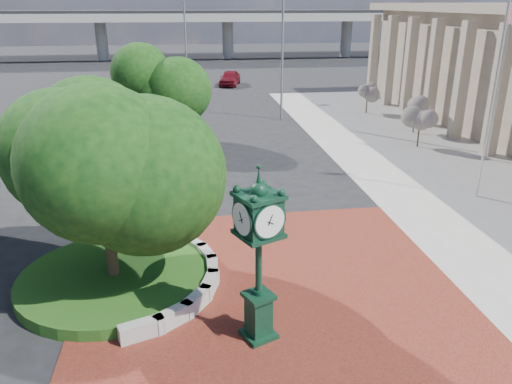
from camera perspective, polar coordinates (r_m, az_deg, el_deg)
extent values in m
plane|color=black|center=(17.22, 1.09, -9.26)|extent=(200.00, 200.00, 0.00)
cube|color=maroon|center=(16.37, 1.66, -10.93)|extent=(12.00, 12.00, 0.04)
cube|color=#9E9B93|center=(14.46, -12.91, -15.13)|extent=(1.29, 0.76, 0.54)
cube|color=#9E9B93|center=(14.78, -9.39, -13.96)|extent=(1.20, 1.04, 0.54)
cube|color=#9E9B93|center=(15.35, -6.79, -12.36)|extent=(1.00, 1.22, 0.54)
cube|color=#9E9B93|center=(16.10, -5.33, -10.58)|extent=(0.71, 1.30, 0.54)
cube|color=#9E9B93|center=(16.93, -5.00, -8.86)|extent=(0.35, 1.25, 0.54)
cube|color=#9E9B93|center=(17.77, -5.67, -7.36)|extent=(0.71, 1.30, 0.54)
cube|color=#9E9B93|center=(18.53, -7.14, -6.17)|extent=(1.00, 1.22, 0.54)
cube|color=#9E9B93|center=(19.18, -9.21, -5.32)|extent=(1.20, 1.04, 0.54)
cube|color=#9E9B93|center=(19.64, -11.69, -4.83)|extent=(1.29, 0.76, 0.54)
cylinder|color=#1C4D16|center=(17.15, -15.88, -9.52)|extent=(6.10, 6.10, 0.40)
cube|color=#9E9B93|center=(84.76, -6.85, 19.27)|extent=(90.00, 12.00, 1.20)
cube|color=black|center=(84.75, -6.88, 19.81)|extent=(90.00, 12.00, 0.40)
cylinder|color=#9E9B93|center=(85.82, -17.22, 16.21)|extent=(1.80, 1.80, 6.00)
cylinder|color=#9E9B93|center=(85.21, -3.23, 17.03)|extent=(1.80, 1.80, 6.00)
cylinder|color=#9E9B93|center=(89.21, 10.26, 16.92)|extent=(1.80, 1.80, 6.00)
cylinder|color=#38281C|center=(16.73, -16.17, -6.89)|extent=(0.36, 0.36, 2.17)
sphere|color=black|center=(15.71, -17.13, 1.69)|extent=(5.20, 5.20, 5.20)
cylinder|color=#38281C|center=(33.63, -10.67, 7.30)|extent=(0.36, 0.36, 1.92)
sphere|color=black|center=(33.18, -10.93, 11.13)|extent=(4.40, 4.40, 4.40)
cube|color=black|center=(14.28, 0.29, -15.96)|extent=(1.10, 1.10, 0.17)
cube|color=black|center=(13.90, 0.29, -13.85)|extent=(0.75, 0.75, 1.14)
cube|color=black|center=(13.57, 0.30, -11.76)|extent=(0.96, 0.96, 0.12)
cylinder|color=black|center=(13.09, 0.31, -8.29)|extent=(0.18, 0.18, 1.76)
cube|color=black|center=(12.46, 0.32, -2.63)|extent=(1.23, 1.23, 0.93)
cylinder|color=white|center=(12.09, 1.57, -3.40)|extent=(0.78, 0.40, 0.83)
cylinder|color=white|center=(12.84, -0.85, -1.89)|extent=(0.78, 0.40, 0.83)
cylinder|color=white|center=(12.23, -1.60, -3.11)|extent=(0.40, 0.78, 0.83)
cylinder|color=white|center=(12.71, 2.17, -2.16)|extent=(0.40, 0.78, 0.83)
sphere|color=black|center=(12.22, 0.32, 0.14)|extent=(0.46, 0.46, 0.46)
cone|color=black|center=(12.10, 0.33, 1.65)|extent=(0.19, 0.19, 0.52)
imported|color=maroon|center=(56.65, -3.01, 12.89)|extent=(3.06, 5.10, 1.63)
cylinder|color=silver|center=(24.76, 25.35, 9.06)|extent=(0.11, 0.11, 8.83)
cylinder|color=silver|center=(31.41, 26.07, 11.09)|extent=(0.11, 0.11, 8.85)
cylinder|color=slate|center=(38.99, 3.01, 15.34)|extent=(0.17, 0.17, 9.83)
cylinder|color=slate|center=(53.69, -8.05, 16.75)|extent=(0.18, 0.18, 9.95)
cylinder|color=#38281C|center=(33.40, 18.04, 5.90)|extent=(0.10, 0.10, 1.20)
sphere|color=#B65B9A|center=(33.18, 18.23, 7.56)|extent=(1.20, 1.20, 1.20)
cylinder|color=#38281C|center=(37.10, 17.59, 7.37)|extent=(0.10, 0.10, 1.20)
sphere|color=#B65B9A|center=(36.90, 17.76, 8.88)|extent=(1.20, 1.20, 1.20)
cylinder|color=#38281C|center=(42.90, 12.51, 9.57)|extent=(0.10, 0.10, 1.20)
sphere|color=#B65B9A|center=(42.72, 12.62, 10.88)|extent=(1.20, 1.20, 1.20)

